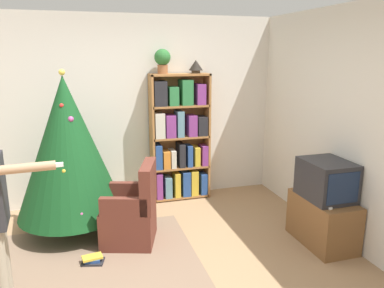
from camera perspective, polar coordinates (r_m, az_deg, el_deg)
name	(u,v)px	position (r m, az deg, el deg)	size (l,w,h in m)	color
ground_plane	(154,278)	(3.80, -5.87, -19.62)	(14.00, 14.00, 0.00)	#9E7A56
wall_back	(123,110)	(5.35, -10.46, 5.04)	(8.00, 0.10, 2.60)	silver
wall_right	(364,131)	(4.26, 24.68, 1.83)	(0.10, 8.00, 2.60)	silver
area_rug	(78,269)	(4.06, -16.99, -17.80)	(2.42, 1.92, 0.01)	#7F6651
bookshelf	(179,139)	(5.34, -1.93, 0.74)	(0.84, 0.28, 1.81)	#A8703D
tv_stand	(323,221)	(4.49, 19.28, -10.97)	(0.45, 0.78, 0.54)	brown
television	(326,180)	(4.32, 19.80, -5.16)	(0.45, 0.56, 0.42)	#28282D
game_remote	(327,207)	(4.14, 19.93, -8.96)	(0.04, 0.12, 0.02)	white
christmas_tree	(68,147)	(4.53, -18.40, -0.46)	(1.23, 1.23, 1.92)	#4C3323
armchair	(132,215)	(4.31, -9.07, -10.60)	(0.71, 0.70, 0.92)	brown
potted_plant	(162,59)	(5.16, -4.52, 12.73)	(0.22, 0.22, 0.33)	#935B38
table_lamp	(196,66)	(5.28, 0.58, 11.83)	(0.20, 0.20, 0.18)	#473828
book_pile_near_tree	(119,232)	(4.53, -11.02, -13.06)	(0.23, 0.17, 0.12)	#2D7A42
book_pile_by_chair	(93,260)	(4.11, -14.90, -16.70)	(0.25, 0.20, 0.08)	#232328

